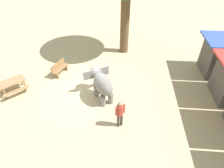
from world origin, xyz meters
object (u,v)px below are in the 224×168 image
Objects in this scene: person_handler at (120,112)px; picnic_table_near at (12,84)px; wooden_bench at (59,68)px; elephant at (101,82)px; market_stall_blue at (219,58)px.

person_handler reaches higher than picnic_table_near.
person_handler is 1.11× the size of wooden_bench.
person_handler is 6.08m from wooden_bench.
elephant reaches higher than wooden_bench.
elephant is at bearing 75.46° from wooden_bench.
market_stall_blue reaches higher than wooden_bench.
person_handler is 8.26m from market_stall_blue.
picnic_table_near is at bearing 59.44° from elephant.
picnic_table_near is 0.84× the size of market_stall_blue.
person_handler is at bearing -63.70° from picnic_table_near.
person_handler is 0.77× the size of picnic_table_near.
market_stall_blue is (-1.05, 10.66, 0.67)m from wooden_bench.
person_handler is at bearing -50.14° from market_stall_blue.
elephant is 1.41× the size of person_handler.
market_stall_blue reaches higher than person_handler.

